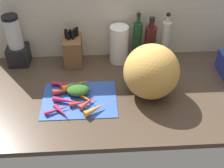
{
  "coord_description": "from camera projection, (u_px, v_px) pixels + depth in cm",
  "views": [
    {
      "loc": [
        -16.51,
        -119.07,
        101.87
      ],
      "look_at": [
        -10.0,
        -7.97,
        11.39
      ],
      "focal_mm": 44.98,
      "sensor_mm": 36.0,
      "label": 1
    }
  ],
  "objects": [
    {
      "name": "ground_plane",
      "position": [
        129.0,
        92.0,
        1.58
      ],
      "size": [
        170.0,
        80.0,
        3.0
      ],
      "primitive_type": "cube",
      "color": "#47382B"
    },
    {
      "name": "wall_back",
      "position": [
        124.0,
        11.0,
        1.68
      ],
      "size": [
        170.0,
        3.0,
        60.0
      ],
      "primitive_type": "cube",
      "color": "beige",
      "rests_on": "ground_plane"
    },
    {
      "name": "cutting_board",
      "position": [
        80.0,
        99.0,
        1.51
      ],
      "size": [
        39.77,
        29.31,
        0.8
      ],
      "primitive_type": "cube",
      "color": "#2D51B7",
      "rests_on": "ground_plane"
    },
    {
      "name": "carrot_0",
      "position": [
        62.0,
        112.0,
        1.41
      ],
      "size": [
        9.37,
        10.38,
        2.52
      ],
      "primitive_type": "cone",
      "rotation": [
        0.0,
        1.57,
        -0.86
      ],
      "color": "#B2264C",
      "rests_on": "cutting_board"
    },
    {
      "name": "carrot_1",
      "position": [
        62.0,
        84.0,
        1.58
      ],
      "size": [
        11.51,
        4.19,
        2.76
      ],
      "primitive_type": "cone",
      "rotation": [
        0.0,
        1.57,
        -0.13
      ],
      "color": "#B2264C",
      "rests_on": "cutting_board"
    },
    {
      "name": "carrot_2",
      "position": [
        86.0,
        98.0,
        1.49
      ],
      "size": [
        13.32,
        11.63,
        2.19
      ],
      "primitive_type": "cone",
      "rotation": [
        0.0,
        1.57,
        -0.7
      ],
      "color": "orange",
      "rests_on": "cutting_board"
    },
    {
      "name": "carrot_3",
      "position": [
        95.0,
        109.0,
        1.42
      ],
      "size": [
        11.99,
        9.76,
        3.39
      ],
      "primitive_type": "cone",
      "rotation": [
        0.0,
        1.57,
        0.61
      ],
      "color": "orange",
      "rests_on": "cutting_board"
    },
    {
      "name": "carrot_4",
      "position": [
        68.0,
        101.0,
        1.47
      ],
      "size": [
        16.13,
        6.76,
        2.83
      ],
      "primitive_type": "cone",
      "rotation": [
        0.0,
        1.57,
        -0.26
      ],
      "color": "#B2264C",
      "rests_on": "cutting_board"
    },
    {
      "name": "carrot_5",
      "position": [
        79.0,
        103.0,
        1.46
      ],
      "size": [
        10.38,
        4.7,
        2.51
      ],
      "primitive_type": "cone",
      "rotation": [
        0.0,
        1.57,
        0.23
      ],
      "color": "red",
      "rests_on": "cutting_board"
    },
    {
      "name": "carrot_6",
      "position": [
        67.0,
        88.0,
        1.56
      ],
      "size": [
        14.62,
        12.32,
        2.14
      ],
      "primitive_type": "cone",
      "rotation": [
        0.0,
        1.57,
        -0.68
      ],
      "color": "#B2264C",
      "rests_on": "cutting_board"
    },
    {
      "name": "carrot_7",
      "position": [
        79.0,
        89.0,
        1.55
      ],
      "size": [
        15.61,
        3.2,
        2.42
      ],
      "primitive_type": "cone",
      "rotation": [
        0.0,
        1.57,
        -0.05
      ],
      "color": "orange",
      "rests_on": "cutting_board"
    },
    {
      "name": "carrot_8",
      "position": [
        88.0,
        102.0,
        1.46
      ],
      "size": [
        9.93,
        11.0,
        2.76
      ],
      "primitive_type": "cone",
      "rotation": [
        0.0,
        1.57,
        0.87
      ],
      "color": "red",
      "rests_on": "cutting_board"
    },
    {
      "name": "carrot_9",
      "position": [
        64.0,
        91.0,
        1.53
      ],
      "size": [
        12.65,
        5.63,
        3.5
      ],
      "primitive_type": "cone",
      "rotation": [
        0.0,
        1.57,
        0.18
      ],
      "color": "red",
      "rests_on": "cutting_board"
    },
    {
      "name": "carrot_10",
      "position": [
        76.0,
        85.0,
        1.57
      ],
      "size": [
        15.86,
        9.62,
        3.57
      ],
      "primitive_type": "cone",
      "rotation": [
        0.0,
        1.57,
        0.41
      ],
      "color": "orange",
      "rests_on": "cutting_board"
    },
    {
      "name": "carrot_11",
      "position": [
        58.0,
        109.0,
        1.43
      ],
      "size": [
        13.91,
        7.51,
        2.04
      ],
      "primitive_type": "cone",
      "rotation": [
        0.0,
        1.57,
        0.41
      ],
      "color": "#B2264C",
      "rests_on": "cutting_board"
    },
    {
      "name": "carrot_12",
      "position": [
        69.0,
        85.0,
        1.57
      ],
      "size": [
        10.53,
        7.45,
        3.48
      ],
      "primitive_type": "cone",
      "rotation": [
        0.0,
        1.57,
        0.45
      ],
      "color": "#B2264C",
      "rests_on": "cutting_board"
    },
    {
      "name": "carrot_greens_pile",
      "position": [
        78.0,
        90.0,
        1.52
      ],
      "size": [
        12.28,
        9.45,
        5.2
      ],
      "primitive_type": "ellipsoid",
      "color": "#2D6023",
      "rests_on": "cutting_board"
    },
    {
      "name": "winter_squash",
      "position": [
        151.0,
        72.0,
        1.46
      ],
      "size": [
        29.28,
        28.29,
        29.6
      ],
      "primitive_type": "ellipsoid",
      "color": "gold",
      "rests_on": "ground_plane"
    },
    {
      "name": "knife_block",
      "position": [
        73.0,
        50.0,
        1.73
      ],
      "size": [
        10.69,
        16.9,
        23.11
      ],
      "color": "brown",
      "rests_on": "ground_plane"
    },
    {
      "name": "blender_appliance",
      "position": [
        16.0,
        44.0,
        1.69
      ],
      "size": [
        12.28,
        12.28,
        32.24
      ],
      "color": "black",
      "rests_on": "ground_plane"
    },
    {
      "name": "paper_towel_roll",
      "position": [
        119.0,
        45.0,
        1.72
      ],
      "size": [
        11.34,
        11.34,
        23.96
      ],
      "primitive_type": "cylinder",
      "color": "white",
      "rests_on": "ground_plane"
    },
    {
      "name": "bottle_0",
      "position": [
        137.0,
        42.0,
        1.72
      ],
      "size": [
        5.33,
        5.33,
        32.21
      ],
      "color": "#19421E",
      "rests_on": "ground_plane"
    },
    {
      "name": "bottle_1",
      "position": [
        150.0,
        44.0,
        1.72
      ],
      "size": [
        7.05,
        7.05,
        29.76
      ],
      "color": "#471919",
      "rests_on": "ground_plane"
    },
    {
      "name": "bottle_2",
      "position": [
        165.0,
        42.0,
        1.71
      ],
      "size": [
        5.01,
        5.01,
        32.52
      ],
      "color": "silver",
      "rests_on": "ground_plane"
    }
  ]
}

